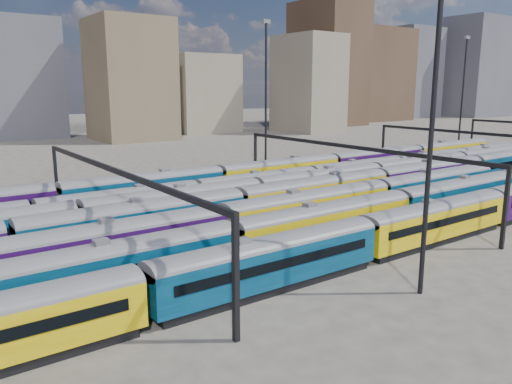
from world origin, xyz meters
TOP-DOWN VIEW (x-y plane):
  - ground at (0.00, 0.00)m, footprint 500.00×500.00m
  - rake_0 at (16.76, -15.00)m, footprint 120.93×2.95m
  - rake_1 at (7.33, -10.00)m, footprint 126.26×3.08m
  - rake_2 at (-22.51, -5.00)m, footprint 107.53×3.15m
  - rake_3 at (4.49, 0.00)m, footprint 110.39×3.23m
  - rake_4 at (-0.74, 5.00)m, footprint 126.46×3.08m
  - rake_5 at (12.79, 10.00)m, footprint 112.82×2.75m
  - rake_6 at (0.28, 15.00)m, footprint 129.11×3.15m
  - gantry_1 at (-20.00, 0.00)m, footprint 0.35×40.35m
  - gantry_2 at (10.00, 0.00)m, footprint 0.35×40.35m
  - gantry_3 at (40.00, 0.00)m, footprint 0.35×40.35m
  - mast_2 at (-5.00, -22.00)m, footprint 1.40×0.50m
  - mast_3 at (15.00, 24.00)m, footprint 1.40×0.50m
  - mast_5 at (65.00, 20.00)m, footprint 1.40×0.50m
  - skyline at (104.75, 105.73)m, footprint 399.22×60.48m

SIDE VIEW (x-z plane):
  - ground at x=0.00m, z-range 0.00..0.00m
  - rake_5 at x=12.79m, z-range 0.12..4.74m
  - rake_0 at x=16.76m, z-range 0.12..5.09m
  - rake_1 at x=7.33m, z-range 0.13..5.32m
  - rake_4 at x=-0.74m, z-range 0.13..5.33m
  - rake_6 at x=0.28m, z-range 0.13..5.44m
  - rake_2 at x=-22.51m, z-range 0.13..5.44m
  - rake_3 at x=4.49m, z-range 0.14..5.59m
  - gantry_1 at x=-20.00m, z-range 2.78..10.80m
  - gantry_2 at x=10.00m, z-range 2.78..10.80m
  - gantry_3 at x=40.00m, z-range 2.78..10.80m
  - mast_2 at x=-5.00m, z-range 1.17..26.77m
  - mast_3 at x=15.00m, z-range 1.17..26.77m
  - mast_5 at x=65.00m, z-range 1.17..26.77m
  - skyline at x=104.75m, z-range -4.18..45.85m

